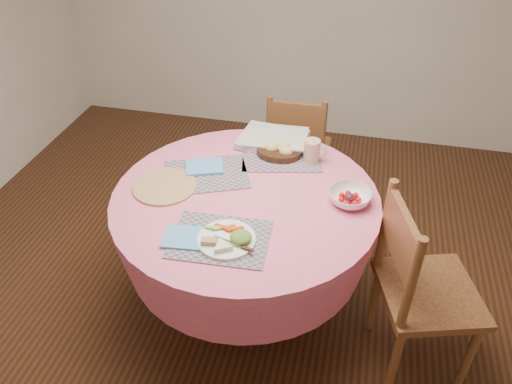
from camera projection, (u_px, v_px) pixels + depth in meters
ground at (247, 304)px, 2.74m from camera, size 4.00×4.00×0.00m
dining_table at (246, 228)px, 2.41m from camera, size 1.24×1.24×0.75m
chair_right at (419, 286)px, 2.19m from camera, size 0.53×0.54×0.94m
chair_back at (297, 149)px, 3.20m from camera, size 0.40×0.38×0.85m
placemat_front at (220, 239)px, 2.05m from camera, size 0.42×0.32×0.01m
placemat_left at (206, 174)px, 2.43m from camera, size 0.49×0.43×0.01m
placemat_back at (281, 156)px, 2.56m from camera, size 0.45×0.38×0.01m
wicker_trivet at (165, 186)px, 2.34m from camera, size 0.30×0.30×0.01m
napkin_near at (185, 238)px, 2.05m from camera, size 0.19×0.16×0.01m
napkin_far at (204, 167)px, 2.46m from camera, size 0.22×0.19×0.01m
dinner_plate at (228, 239)px, 2.02m from camera, size 0.24×0.25×0.05m
bread_bowl at (279, 151)px, 2.55m from camera, size 0.23×0.23×0.08m
latte_mug at (312, 151)px, 2.49m from camera, size 0.12×0.08×0.12m
fruit_bowl at (350, 197)px, 2.24m from camera, size 0.23×0.23×0.06m
newspaper_stack at (273, 139)px, 2.65m from camera, size 0.37×0.31×0.04m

